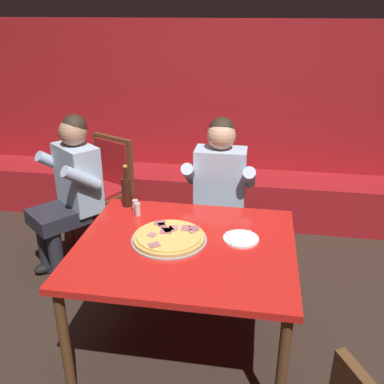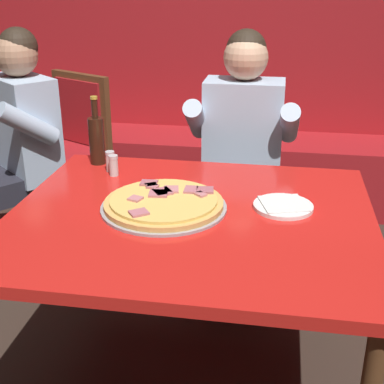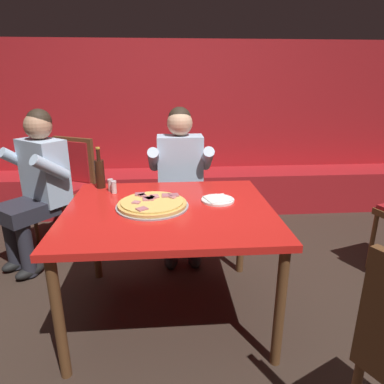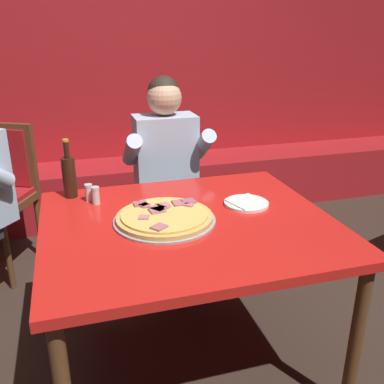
{
  "view_description": "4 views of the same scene",
  "coord_description": "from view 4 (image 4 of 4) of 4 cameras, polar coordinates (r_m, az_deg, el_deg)",
  "views": [
    {
      "loc": [
        0.38,
        -2.09,
        2.01
      ],
      "look_at": [
        0.0,
        0.23,
        0.98
      ],
      "focal_mm": 40.0,
      "sensor_mm": 36.0,
      "label": 1
    },
    {
      "loc": [
        0.28,
        -1.64,
        1.53
      ],
      "look_at": [
        -0.03,
        0.22,
        0.74
      ],
      "focal_mm": 50.0,
      "sensor_mm": 36.0,
      "label": 2
    },
    {
      "loc": [
        -0.01,
        -1.93,
        1.5
      ],
      "look_at": [
        0.14,
        0.05,
        0.83
      ],
      "focal_mm": 32.0,
      "sensor_mm": 36.0,
      "label": 3
    },
    {
      "loc": [
        -0.46,
        -1.62,
        1.53
      ],
      "look_at": [
        0.11,
        0.34,
        0.75
      ],
      "focal_mm": 40.0,
      "sensor_mm": 36.0,
      "label": 4
    }
  ],
  "objects": [
    {
      "name": "booth_bench",
      "position": [
        3.75,
        -8.27,
        0.41
      ],
      "size": [
        6.46,
        0.48,
        0.46
      ],
      "primitive_type": "cube",
      "color": "#A3191E",
      "rests_on": "ground_plane"
    },
    {
      "name": "shaker_oregano",
      "position": [
        2.11,
        -13.57,
        -0.2
      ],
      "size": [
        0.04,
        0.04,
        0.09
      ],
      "color": "silver",
      "rests_on": "main_dining_table"
    },
    {
      "name": "ground_plane",
      "position": [
        2.28,
        -0.4,
        -21.28
      ],
      "size": [
        24.0,
        24.0,
        0.0
      ],
      "primitive_type": "plane",
      "color": "#33261E"
    },
    {
      "name": "shaker_parmesan",
      "position": [
        2.07,
        -12.71,
        -0.56
      ],
      "size": [
        0.04,
        0.04,
        0.09
      ],
      "color": "silver",
      "rests_on": "main_dining_table"
    },
    {
      "name": "pizza",
      "position": [
        1.85,
        -3.69,
        -3.37
      ],
      "size": [
        0.44,
        0.44,
        0.05
      ],
      "color": "#9E9EA3",
      "rests_on": "main_dining_table"
    },
    {
      "name": "beer_bottle",
      "position": [
        2.17,
        -16.07,
        2.12
      ],
      "size": [
        0.07,
        0.07,
        0.29
      ],
      "color": "black",
      "rests_on": "main_dining_table"
    },
    {
      "name": "booth_wall_panel",
      "position": [
        3.88,
        -9.56,
        12.05
      ],
      "size": [
        6.8,
        0.16,
        1.9
      ],
      "primitive_type": "cube",
      "color": "#A3191E",
      "rests_on": "ground_plane"
    },
    {
      "name": "main_dining_table",
      "position": [
        1.89,
        -0.46,
        -5.9
      ],
      "size": [
        1.25,
        1.07,
        0.75
      ],
      "color": "brown",
      "rests_on": "ground_plane"
    },
    {
      "name": "plate_white_paper",
      "position": [
        2.04,
        7.26,
        -1.47
      ],
      "size": [
        0.21,
        0.21,
        0.02
      ],
      "color": "white",
      "rests_on": "main_dining_table"
    },
    {
      "name": "diner_seated_blue_shirt",
      "position": [
        2.64,
        -3.1,
        2.69
      ],
      "size": [
        0.53,
        0.53,
        1.27
      ],
      "color": "black",
      "rests_on": "ground_plane"
    }
  ]
}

